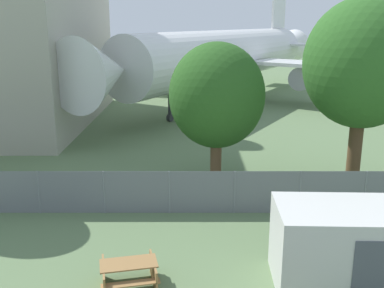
{
  "coord_description": "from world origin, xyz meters",
  "views": [
    {
      "loc": [
        0.89,
        -5.25,
        7.28
      ],
      "look_at": [
        0.9,
        14.12,
        2.0
      ],
      "focal_mm": 42.0,
      "sensor_mm": 36.0,
      "label": 1
    }
  ],
  "objects_px": {
    "portable_cabin": "(336,246)",
    "tree_left_of_cabin": "(363,64)",
    "picnic_bench_open_grass": "(129,272)",
    "tree_behind_benches": "(216,96)",
    "airplane": "(228,55)"
  },
  "relations": [
    {
      "from": "airplane",
      "to": "tree_left_of_cabin",
      "type": "bearing_deg",
      "value": 39.57
    },
    {
      "from": "airplane",
      "to": "tree_behind_benches",
      "type": "bearing_deg",
      "value": 23.8
    },
    {
      "from": "portable_cabin",
      "to": "picnic_bench_open_grass",
      "type": "bearing_deg",
      "value": -176.28
    },
    {
      "from": "airplane",
      "to": "portable_cabin",
      "type": "height_order",
      "value": "airplane"
    },
    {
      "from": "airplane",
      "to": "portable_cabin",
      "type": "distance_m",
      "value": 30.85
    },
    {
      "from": "picnic_bench_open_grass",
      "to": "tree_behind_benches",
      "type": "distance_m",
      "value": 9.78
    },
    {
      "from": "portable_cabin",
      "to": "tree_left_of_cabin",
      "type": "relative_size",
      "value": 0.42
    },
    {
      "from": "tree_behind_benches",
      "to": "picnic_bench_open_grass",
      "type": "bearing_deg",
      "value": -108.53
    },
    {
      "from": "picnic_bench_open_grass",
      "to": "tree_behind_benches",
      "type": "xyz_separation_m",
      "value": [
        2.89,
        8.61,
        3.62
      ]
    },
    {
      "from": "airplane",
      "to": "tree_behind_benches",
      "type": "xyz_separation_m",
      "value": [
        -2.24,
        -22.25,
        -0.23
      ]
    },
    {
      "from": "portable_cabin",
      "to": "tree_left_of_cabin",
      "type": "height_order",
      "value": "tree_left_of_cabin"
    },
    {
      "from": "tree_left_of_cabin",
      "to": "tree_behind_benches",
      "type": "xyz_separation_m",
      "value": [
        -6.24,
        0.4,
        -1.45
      ]
    },
    {
      "from": "portable_cabin",
      "to": "tree_behind_benches",
      "type": "relative_size",
      "value": 0.54
    },
    {
      "from": "airplane",
      "to": "picnic_bench_open_grass",
      "type": "distance_m",
      "value": 31.52
    },
    {
      "from": "portable_cabin",
      "to": "tree_behind_benches",
      "type": "bearing_deg",
      "value": 111.28
    }
  ]
}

